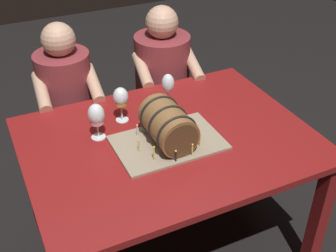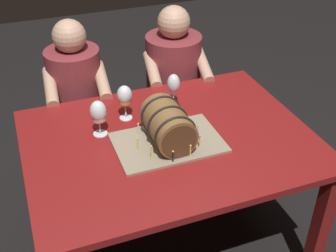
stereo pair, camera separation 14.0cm
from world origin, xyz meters
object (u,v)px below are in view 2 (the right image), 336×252
barrel_cake (168,128)px  wine_glass_amber (125,96)px  dining_table (169,154)px  wine_glass_empty (174,84)px  person_seated_left (80,114)px  person_seated_right (173,94)px  wine_glass_rose (98,113)px

barrel_cake → wine_glass_amber: 0.31m
dining_table → wine_glass_amber: bearing=120.7°
wine_glass_empty → wine_glass_amber: (-0.28, -0.04, 0.00)m
dining_table → person_seated_left: 0.83m
wine_glass_empty → person_seated_right: 0.61m
dining_table → barrel_cake: 0.20m
dining_table → wine_glass_rose: 0.41m
wine_glass_rose → barrel_cake: bearing=-34.0°
dining_table → wine_glass_empty: 0.39m
dining_table → person_seated_left: size_ratio=1.23×
person_seated_left → dining_table: bearing=-67.3°
person_seated_right → person_seated_left: bearing=-180.0°
wine_glass_empty → person_seated_left: 0.75m
wine_glass_amber → person_seated_right: size_ratio=0.17×
barrel_cake → wine_glass_rose: (-0.28, 0.19, 0.03)m
dining_table → barrel_cake: bearing=-118.8°
dining_table → person_seated_right: 0.83m
wine_glass_rose → person_seated_right: (0.62, 0.60, -0.34)m
barrel_cake → person_seated_right: person_seated_right is taller
wine_glass_rose → wine_glass_amber: bearing=30.9°
wine_glass_rose → wine_glass_amber: 0.18m
barrel_cake → person_seated_right: 0.92m
dining_table → wine_glass_empty: size_ratio=7.44×
wine_glass_amber → person_seated_right: 0.77m
wine_glass_rose → person_seated_right: 0.93m
wine_glass_rose → person_seated_left: (-0.01, 0.60, -0.36)m
dining_table → wine_glass_amber: wine_glass_amber is taller
dining_table → wine_glass_amber: 0.37m
person_seated_left → person_seated_right: size_ratio=1.00×
barrel_cake → wine_glass_rose: bearing=146.0°
person_seated_right → barrel_cake: bearing=-113.0°
dining_table → wine_glass_empty: (0.13, 0.28, 0.23)m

